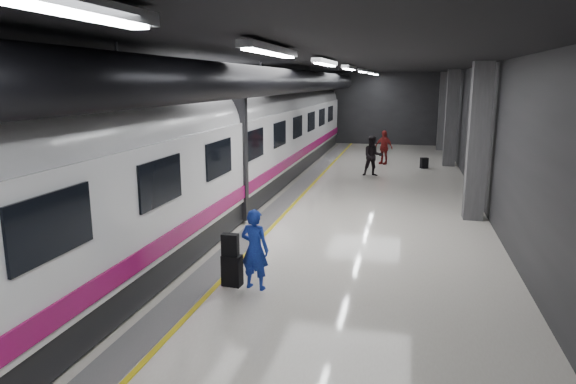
# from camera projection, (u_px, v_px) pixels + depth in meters

# --- Properties ---
(ground) EXTENTS (40.00, 40.00, 0.00)m
(ground) POSITION_uv_depth(u_px,v_px,m) (307.00, 227.00, 14.21)
(ground) COLOR silver
(ground) RESTS_ON ground
(platform_hall) EXTENTS (10.02, 40.02, 4.51)m
(platform_hall) POSITION_uv_depth(u_px,v_px,m) (305.00, 96.00, 14.44)
(platform_hall) COLOR black
(platform_hall) RESTS_ON ground
(train) EXTENTS (3.05, 38.00, 4.05)m
(train) POSITION_uv_depth(u_px,v_px,m) (195.00, 149.00, 14.49)
(train) COLOR black
(train) RESTS_ON ground
(traveler_main) EXTENTS (0.64, 0.49, 1.59)m
(traveler_main) POSITION_uv_depth(u_px,v_px,m) (255.00, 249.00, 9.84)
(traveler_main) COLOR #163EA9
(traveler_main) RESTS_ON ground
(suitcase_main) EXTENTS (0.40, 0.28, 0.62)m
(suitcase_main) POSITION_uv_depth(u_px,v_px,m) (232.00, 270.00, 10.08)
(suitcase_main) COLOR black
(suitcase_main) RESTS_ON ground
(shoulder_bag) EXTENTS (0.33, 0.18, 0.43)m
(shoulder_bag) POSITION_uv_depth(u_px,v_px,m) (230.00, 245.00, 9.97)
(shoulder_bag) COLOR black
(shoulder_bag) RESTS_ON suitcase_main
(traveler_far_a) EXTENTS (0.95, 0.82, 1.71)m
(traveler_far_a) POSITION_uv_depth(u_px,v_px,m) (373.00, 156.00, 21.74)
(traveler_far_a) COLOR black
(traveler_far_a) RESTS_ON ground
(traveler_far_b) EXTENTS (1.03, 0.83, 1.64)m
(traveler_far_b) POSITION_uv_depth(u_px,v_px,m) (384.00, 147.00, 24.92)
(traveler_far_b) COLOR maroon
(traveler_far_b) RESTS_ON ground
(suitcase_far) EXTENTS (0.40, 0.34, 0.50)m
(suitcase_far) POSITION_uv_depth(u_px,v_px,m) (424.00, 163.00, 23.79)
(suitcase_far) COLOR black
(suitcase_far) RESTS_ON ground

